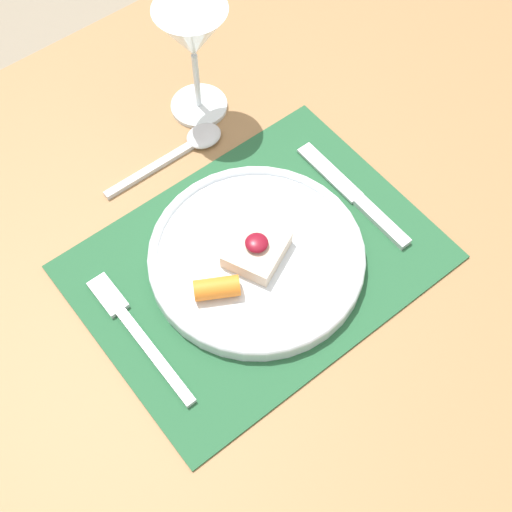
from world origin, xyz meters
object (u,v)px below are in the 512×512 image
fork (134,329)px  wine_glass_near (192,38)px  spoon (190,145)px  dinner_plate (255,260)px  knife (360,201)px

fork → wine_glass_near: (0.25, 0.22, 0.11)m
spoon → dinner_plate: bearing=-102.3°
dinner_plate → knife: bearing=-3.6°
dinner_plate → fork: dinner_plate is taller
fork → knife: 0.31m
spoon → wine_glass_near: (0.05, 0.05, 0.12)m
knife → wine_glass_near: 0.28m
knife → wine_glass_near: size_ratio=1.15×
fork → spoon: (0.20, 0.17, -0.00)m
dinner_plate → wine_glass_near: size_ratio=1.53×
dinner_plate → spoon: dinner_plate is taller
dinner_plate → wine_glass_near: wine_glass_near is taller
dinner_plate → wine_glass_near: (0.09, 0.24, 0.11)m
knife → spoon: bearing=117.3°
spoon → fork: bearing=-138.6°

